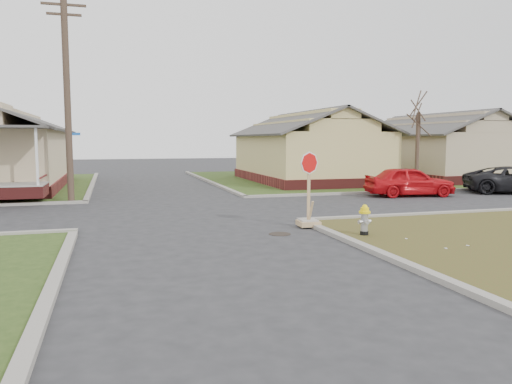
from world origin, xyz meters
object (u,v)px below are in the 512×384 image
object	(u,v)px
fire_hydrant	(365,218)
stop_sign	(309,210)
utility_pole	(67,95)
red_sedan	(409,181)

from	to	relation	value
fire_hydrant	stop_sign	size ratio (longest dim) A/B	0.37
utility_pole	red_sedan	xyz separation A→B (m)	(15.72, -1.79, -3.93)
fire_hydrant	red_sedan	world-z (taller)	red_sedan
red_sedan	utility_pole	bearing A→B (deg)	92.45
stop_sign	utility_pole	bearing A→B (deg)	135.05
utility_pole	stop_sign	size ratio (longest dim) A/B	3.84
utility_pole	fire_hydrant	world-z (taller)	utility_pole
utility_pole	fire_hydrant	bearing A→B (deg)	-50.42
utility_pole	red_sedan	world-z (taller)	utility_pole
utility_pole	red_sedan	distance (m)	16.31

